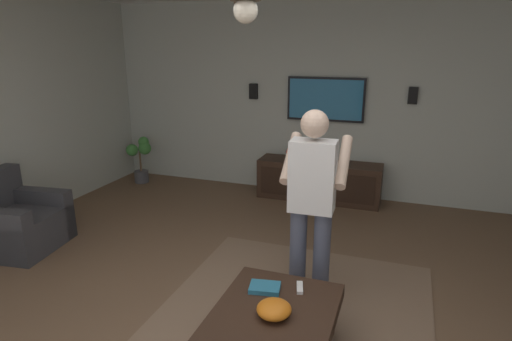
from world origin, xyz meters
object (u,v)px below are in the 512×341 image
(coffee_table, at_px, (273,325))
(potted_plant_short, at_px, (141,157))
(person_standing, at_px, (312,196))
(book, at_px, (265,288))
(remote_white, at_px, (300,288))
(wall_speaker_right, at_px, (254,91))
(bowl, at_px, (274,309))
(vase_round, at_px, (294,153))
(media_console, at_px, (319,181))
(wall_speaker_left, at_px, (413,96))
(armchair, at_px, (15,223))
(tv, at_px, (326,99))

(coffee_table, bearing_deg, potted_plant_short, 45.21)
(person_standing, relative_size, book, 7.45)
(coffee_table, height_order, remote_white, remote_white)
(wall_speaker_right, bearing_deg, remote_white, -154.73)
(person_standing, bearing_deg, bowl, 175.35)
(coffee_table, bearing_deg, book, 30.81)
(potted_plant_short, bearing_deg, bowl, -135.04)
(coffee_table, distance_m, vase_round, 3.37)
(book, bearing_deg, potted_plant_short, -54.35)
(media_console, distance_m, person_standing, 2.58)
(bowl, xyz_separation_m, wall_speaker_left, (3.62, -0.75, 1.03))
(armchair, relative_size, media_console, 0.53)
(armchair, relative_size, bowl, 3.93)
(coffee_table, xyz_separation_m, tv, (3.56, 0.37, 1.09))
(remote_white, bearing_deg, media_console, -6.14)
(bowl, relative_size, remote_white, 1.54)
(potted_plant_short, bearing_deg, book, -133.88)
(vase_round, bearing_deg, armchair, 136.45)
(coffee_table, distance_m, media_console, 3.34)
(remote_white, bearing_deg, person_standing, -10.25)
(armchair, relative_size, vase_round, 4.13)
(person_standing, bearing_deg, remote_white, -177.47)
(armchair, height_order, media_console, armchair)
(coffee_table, distance_m, tv, 3.74)
(book, bearing_deg, coffee_table, 110.34)
(wall_speaker_left, bearing_deg, tv, 90.66)
(coffee_table, relative_size, book, 4.55)
(coffee_table, bearing_deg, armchair, 76.50)
(armchair, distance_m, book, 3.03)
(person_standing, bearing_deg, armchair, 89.67)
(bowl, distance_m, book, 0.32)
(remote_white, height_order, vase_round, vase_round)
(media_console, bearing_deg, person_standing, 9.74)
(coffee_table, xyz_separation_m, remote_white, (0.33, -0.10, 0.12))
(bowl, relative_size, wall_speaker_left, 1.05)
(potted_plant_short, distance_m, wall_speaker_right, 2.07)
(coffee_table, distance_m, remote_white, 0.36)
(armchair, relative_size, potted_plant_short, 1.23)
(book, distance_m, wall_speaker_right, 3.73)
(tv, xyz_separation_m, book, (-3.33, -0.23, -0.97))
(media_console, height_order, vase_round, vase_round)
(tv, relative_size, book, 4.87)
(media_console, distance_m, wall_speaker_right, 1.61)
(vase_round, bearing_deg, book, -169.07)
(potted_plant_short, height_order, vase_round, vase_round)
(media_console, height_order, wall_speaker_right, wall_speaker_right)
(remote_white, distance_m, wall_speaker_left, 3.48)
(coffee_table, xyz_separation_m, bowl, (-0.04, -0.02, 0.16))
(media_console, relative_size, book, 7.73)
(tv, distance_m, book, 3.47)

